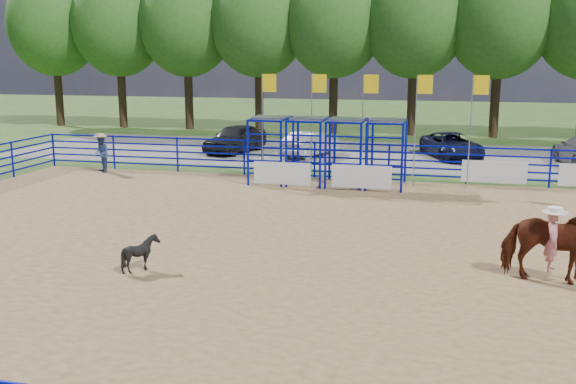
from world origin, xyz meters
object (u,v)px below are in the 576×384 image
object	(u,v)px
car_c	(452,146)
car_b	(310,144)
horse_and_rider	(553,241)
car_a	(235,138)
calf	(141,253)
spectator_cowboy	(101,153)

from	to	relation	value
car_c	car_b	bearing A→B (deg)	168.02
horse_and_rider	car_a	xyz separation A→B (m)	(-12.89, 17.21, -0.22)
calf	spectator_cowboy	xyz separation A→B (m)	(-7.52, 11.48, 0.41)
car_a	car_b	world-z (taller)	car_a
horse_and_rider	car_c	distance (m)	17.94
horse_and_rider	car_b	world-z (taller)	horse_and_rider
spectator_cowboy	car_c	bearing A→B (deg)	28.03
spectator_cowboy	car_b	bearing A→B (deg)	41.24
horse_and_rider	car_b	xyz separation A→B (m)	(-8.86, 16.81, -0.33)
horse_and_rider	car_c	world-z (taller)	horse_and_rider
spectator_cowboy	car_b	world-z (taller)	spectator_cowboy
spectator_cowboy	car_a	bearing A→B (deg)	62.94
car_b	horse_and_rider	bearing A→B (deg)	138.70
car_a	car_b	distance (m)	4.05
calf	car_a	distance (m)	19.00
car_a	car_c	world-z (taller)	car_a
car_c	car_a	bearing A→B (deg)	162.83
car_a	car_c	xyz separation A→B (m)	(10.89, 0.62, -0.11)
spectator_cowboy	car_b	xyz separation A→B (m)	(7.66, 6.72, -0.22)
calf	spectator_cowboy	world-z (taller)	spectator_cowboy
calf	car_b	bearing A→B (deg)	-9.48
car_a	calf	bearing A→B (deg)	-64.01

